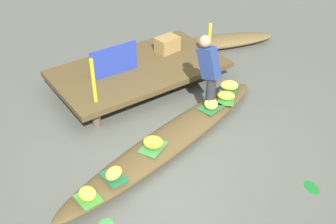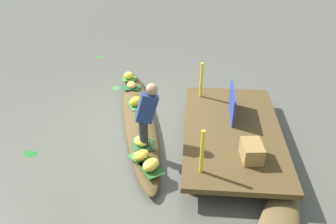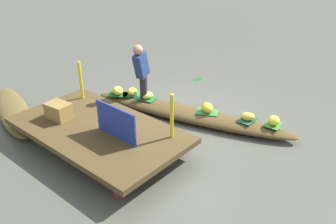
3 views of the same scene
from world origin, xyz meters
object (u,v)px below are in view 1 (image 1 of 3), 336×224
at_px(banana_bunch_4, 153,142).
at_px(vendor_person, 209,68).
at_px(banana_bunch_3, 114,173).
at_px(market_banner, 114,61).
at_px(banana_bunch_1, 229,85).
at_px(moored_boat, 219,42).
at_px(produce_crate, 167,44).
at_px(banana_bunch_5, 226,96).
at_px(vendor_boat, 169,140).
at_px(water_bottle, 207,94).
at_px(banana_bunch_0, 87,193).
at_px(banana_bunch_2, 211,104).

height_order(banana_bunch_4, vendor_person, vendor_person).
xyz_separation_m(banana_bunch_3, market_banner, (1.25, 2.21, 0.36)).
relative_size(banana_bunch_1, banana_bunch_3, 1.17).
bearing_deg(moored_boat, produce_crate, -154.65).
relative_size(banana_bunch_5, produce_crate, 0.69).
distance_m(vendor_boat, vendor_person, 1.33).
relative_size(moored_boat, water_bottle, 12.74).
bearing_deg(vendor_person, banana_bunch_5, -10.20).
relative_size(banana_bunch_3, banana_bunch_5, 0.89).
relative_size(moored_boat, banana_bunch_1, 8.35).
relative_size(banana_bunch_5, water_bottle, 1.46).
xyz_separation_m(banana_bunch_0, banana_bunch_1, (3.24, 0.95, -0.00)).
height_order(banana_bunch_0, banana_bunch_1, banana_bunch_0).
bearing_deg(moored_boat, banana_bunch_5, -108.37).
height_order(vendor_boat, banana_bunch_1, banana_bunch_1).
bearing_deg(banana_bunch_5, water_bottle, 146.94).
xyz_separation_m(banana_bunch_5, produce_crate, (0.03, 1.84, 0.23)).
bearing_deg(vendor_person, banana_bunch_2, -94.13).
distance_m(banana_bunch_3, banana_bunch_4, 0.81).
bearing_deg(water_bottle, banana_bunch_5, -33.06).
bearing_deg(market_banner, banana_bunch_1, -42.00).
bearing_deg(banana_bunch_0, vendor_boat, 17.11).
distance_m(banana_bunch_3, vendor_person, 2.34).
relative_size(banana_bunch_4, banana_bunch_5, 0.99).
relative_size(banana_bunch_1, banana_bunch_2, 1.12).
relative_size(banana_bunch_0, water_bottle, 1.15).
bearing_deg(moored_boat, banana_bunch_1, -106.46).
xyz_separation_m(banana_bunch_4, market_banner, (0.47, 1.99, 0.34)).
bearing_deg(vendor_person, banana_bunch_0, -162.72).
bearing_deg(banana_bunch_1, moored_boat, 54.21).
bearing_deg(banana_bunch_3, banana_bunch_2, 14.20).
relative_size(vendor_boat, banana_bunch_5, 14.53).
bearing_deg(banana_bunch_3, banana_bunch_1, 16.04).
distance_m(banana_bunch_0, banana_bunch_3, 0.49).
bearing_deg(banana_bunch_5, banana_bunch_0, -165.98).
distance_m(banana_bunch_5, water_bottle, 0.34).
height_order(moored_boat, market_banner, market_banner).
distance_m(moored_boat, water_bottle, 2.59).
relative_size(banana_bunch_0, market_banner, 0.26).
xyz_separation_m(vendor_boat, banana_bunch_5, (1.37, 0.25, 0.19)).
bearing_deg(water_bottle, banana_bunch_4, -159.30).
xyz_separation_m(water_bottle, produce_crate, (0.31, 1.66, 0.20)).
relative_size(banana_bunch_0, banana_bunch_5, 0.78).
relative_size(banana_bunch_2, banana_bunch_3, 1.04).
bearing_deg(water_bottle, banana_bunch_2, -112.98).
bearing_deg(vendor_boat, produce_crate, 42.21).
bearing_deg(banana_bunch_5, banana_bunch_1, 38.96).
distance_m(moored_boat, banana_bunch_1, 2.23).
height_order(vendor_boat, moored_boat, vendor_boat).
xyz_separation_m(vendor_boat, water_bottle, (1.09, 0.43, 0.22)).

